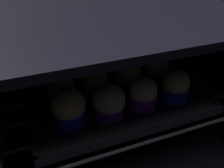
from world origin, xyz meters
TOP-DOWN VIEW (x-y plane):
  - oven_cavity at (0.00, 26.25)cm, footprint 59.00×47.00cm
  - oven_rack at (0.00, 22.00)cm, footprint 54.80×42.00cm
  - baking_tray at (0.00, 21.13)cm, footprint 42.23×33.61cm
  - muffin_row0_col0 at (-12.84, 12.80)cm, footprint 7.09×7.09cm
  - muffin_row0_col1 at (-4.18, 12.31)cm, footprint 7.11×7.11cm
  - muffin_row0_col2 at (4.01, 12.27)cm, footprint 6.48×6.48cm
  - muffin_row0_col3 at (12.75, 12.34)cm, footprint 6.53×6.53cm
  - muffin_row1_col0 at (-12.85, 21.53)cm, footprint 6.74×6.74cm
  - muffin_row1_col1 at (-4.43, 21.07)cm, footprint 6.48×6.48cm
  - muffin_row1_col2 at (4.20, 20.78)cm, footprint 7.06×7.06cm
  - muffin_row1_col3 at (12.76, 21.23)cm, footprint 6.67×6.67cm
  - muffin_row2_col0 at (-13.18, 29.99)cm, footprint 6.84×6.84cm
  - muffin_row2_col1 at (-4.44, 29.51)cm, footprint 6.48×6.48cm
  - muffin_row2_col2 at (4.14, 29.86)cm, footprint 6.48×6.48cm
  - muffin_row2_col3 at (13.23, 29.38)cm, footprint 6.73×6.73cm

SIDE VIEW (x-z plane):
  - oven_rack at x=0.00cm, z-range 13.20..14.00cm
  - baking_tray at x=0.00cm, z-range 13.57..15.77cm
  - oven_cavity at x=0.00cm, z-range -1.50..35.50cm
  - muffin_row1_col0 at x=-12.85cm, z-range 14.76..21.97cm
  - muffin_row2_col1 at x=-4.44cm, z-range 14.87..22.07cm
  - muffin_row0_col1 at x=-4.18cm, z-range 14.74..22.40cm
  - muffin_row2_col2 at x=4.14cm, z-range 14.67..22.49cm
  - muffin_row2_col0 at x=-13.18cm, z-range 14.66..22.63cm
  - muffin_row0_col2 at x=4.01cm, z-range 14.90..22.59cm
  - muffin_row1_col1 at x=-4.43cm, z-range 14.60..22.93cm
  - muffin_row2_col3 at x=13.23cm, z-range 14.93..22.64cm
  - muffin_row1_col2 at x=4.20cm, z-range 14.89..22.83cm
  - muffin_row0_col3 at x=12.75cm, z-range 14.79..23.02cm
  - muffin_row1_col3 at x=12.76cm, z-range 14.89..22.94cm
  - muffin_row0_col0 at x=-12.84cm, z-range 14.95..23.15cm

